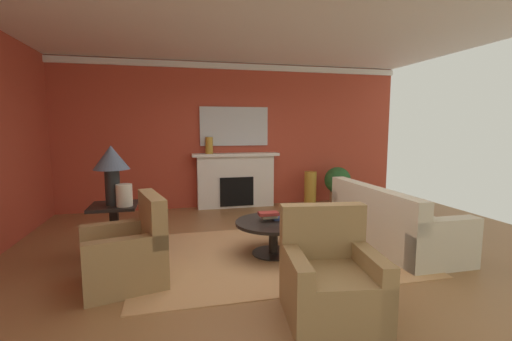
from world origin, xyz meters
TOP-DOWN VIEW (x-y plane):
  - ground_plane at (0.00, 0.00)m, footprint 8.97×8.97m
  - wall_fireplace at (0.00, 3.14)m, footprint 7.50×0.12m
  - ceiling_panel at (0.00, 0.30)m, footprint 7.50×6.77m
  - crown_moulding at (0.00, 3.06)m, footprint 7.50×0.08m
  - area_rug at (0.06, 0.08)m, footprint 3.50×2.35m
  - fireplace at (0.07, 2.93)m, footprint 1.80×0.35m
  - mantel_mirror at (0.07, 3.05)m, footprint 1.43×0.04m
  - sofa at (1.81, 0.08)m, footprint 0.92×2.11m
  - armchair_near_window at (-1.70, -0.38)m, footprint 0.97×0.97m
  - armchair_facing_fireplace at (0.14, -1.48)m, footprint 0.90×0.90m
  - coffee_table at (0.06, 0.08)m, footprint 1.00×1.00m
  - side_table at (-1.94, 0.43)m, footprint 0.56×0.56m
  - table_lamp at (-1.94, 0.43)m, footprint 0.44×0.44m
  - vase_mantel_left at (-0.48, 2.88)m, footprint 0.15×0.15m
  - vase_on_side_table at (-1.79, 0.31)m, footprint 0.20×0.20m
  - vase_tall_corner at (1.62, 2.63)m, footprint 0.26×0.26m
  - book_red_cover at (0.17, 0.17)m, footprint 0.18×0.17m
  - book_art_folio at (0.02, 0.16)m, footprint 0.21×0.19m
  - book_small_novel at (-0.00, 0.09)m, footprint 0.26×0.16m
  - potted_plant at (2.22, 2.58)m, footprint 0.56×0.56m

SIDE VIEW (x-z plane):
  - ground_plane at x=0.00m, z-range 0.00..0.00m
  - area_rug at x=0.06m, z-range 0.00..0.01m
  - sofa at x=1.81m, z-range -0.13..0.72m
  - armchair_near_window at x=-1.70m, z-range -0.17..0.78m
  - armchair_facing_fireplace at x=0.14m, z-range -0.17..0.78m
  - coffee_table at x=0.06m, z-range 0.11..0.56m
  - vase_tall_corner at x=1.62m, z-range 0.00..0.75m
  - side_table at x=-1.94m, z-range 0.05..0.75m
  - book_red_cover at x=0.17m, z-range 0.45..0.48m
  - potted_plant at x=2.22m, z-range 0.08..0.91m
  - book_art_folio at x=0.02m, z-range 0.48..0.53m
  - fireplace at x=0.07m, z-range -0.03..1.11m
  - book_small_novel at x=0.00m, z-range 0.53..0.57m
  - vase_on_side_table at x=-1.79m, z-range 0.70..0.97m
  - table_lamp at x=-1.94m, z-range 0.85..1.60m
  - vase_mantel_left at x=-0.48m, z-range 1.14..1.48m
  - wall_fireplace at x=0.00m, z-range 0.00..3.00m
  - mantel_mirror at x=0.07m, z-range 1.29..2.10m
  - crown_moulding at x=0.00m, z-range 2.86..2.98m
  - ceiling_panel at x=0.00m, z-range 3.00..3.06m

